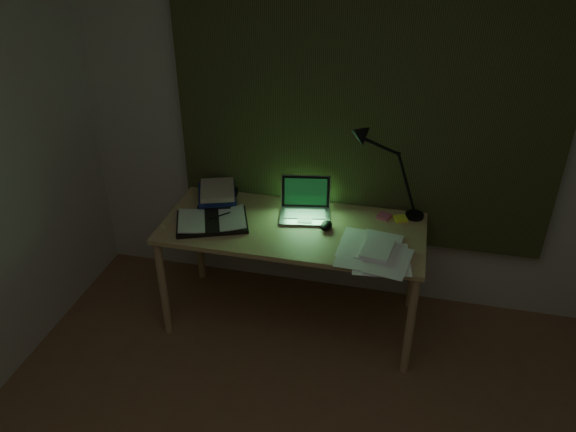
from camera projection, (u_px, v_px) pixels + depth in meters
name	position (u px, v px, depth m)	size (l,w,h in m)	color
wall_back	(365.00, 112.00, 3.19)	(3.50, 0.00, 2.50)	beige
curtain	(367.00, 79.00, 3.06)	(2.20, 0.06, 2.00)	#32361B
desk	(293.00, 274.00, 3.38)	(1.50, 0.65, 0.68)	tan
laptop	(305.00, 202.00, 3.23)	(0.29, 0.33, 0.21)	#A5A6AA
open_textbook	(212.00, 221.00, 3.22)	(0.40, 0.29, 0.03)	silver
book_stack	(217.00, 194.00, 3.42)	(0.22, 0.27, 0.11)	silver
loose_papers	(368.00, 246.00, 3.01)	(0.34, 0.36, 0.02)	white
mouse	(326.00, 226.00, 3.17)	(0.06, 0.10, 0.04)	black
sticky_yellow	(401.00, 219.00, 3.26)	(0.07, 0.07, 0.02)	#FFF435
sticky_pink	(384.00, 216.00, 3.28)	(0.07, 0.07, 0.02)	#DA5576
desk_lamp	(420.00, 173.00, 3.15)	(0.39, 0.30, 0.58)	black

